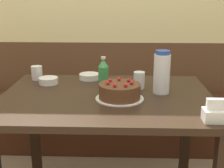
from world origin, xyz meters
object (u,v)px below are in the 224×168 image
bowl_rice_small (89,76)px  glass_tumbler_short (37,73)px  water_pitcher (162,72)px  bowl_soup_white (48,81)px  napkin_holder (216,113)px  glass_water_tall (139,80)px  bench_seat (112,123)px  soju_bottle (103,73)px  birthday_cake (120,91)px

bowl_rice_small → glass_tumbler_short: bearing=-176.6°
water_pitcher → bowl_soup_white: water_pitcher is taller
napkin_holder → glass_water_tall: (-0.31, 0.49, 0.01)m
glass_water_tall → glass_tumbler_short: bearing=165.2°
glass_water_tall → bowl_rice_small: bearing=148.6°
bowl_rice_small → glass_water_tall: size_ratio=1.34×
bench_seat → water_pitcher: bearing=-68.2°
napkin_holder → glass_water_tall: 0.58m
napkin_holder → glass_tumbler_short: (-0.98, 0.67, 0.01)m
soju_bottle → glass_water_tall: 0.22m
birthday_cake → bowl_soup_white: size_ratio=2.17×
water_pitcher → glass_water_tall: bearing=145.3°
water_pitcher → glass_water_tall: 0.16m
bench_seat → soju_bottle: bearing=-92.3°
napkin_holder → bench_seat: bearing=113.0°
bench_seat → glass_water_tall: glass_water_tall is taller
bowl_soup_white → bowl_rice_small: bearing=25.8°
glass_water_tall → bowl_soup_white: bearing=172.4°
birthday_cake → napkin_holder: 0.52m
bowl_soup_white → glass_water_tall: bearing=-7.6°
birthday_cake → bench_seat: bearing=94.8°
glass_water_tall → soju_bottle: bearing=170.7°
birthday_cake → water_pitcher: 0.27m
napkin_holder → bowl_rice_small: size_ratio=0.82×
birthday_cake → glass_water_tall: 0.23m
napkin_holder → bowl_rice_small: napkin_holder is taller
water_pitcher → bowl_rice_small: water_pitcher is taller
soju_bottle → napkin_holder: bearing=-44.8°
birthday_cake → soju_bottle: size_ratio=1.42×
soju_bottle → glass_water_tall: (0.22, -0.04, -0.04)m
bowl_soup_white → bowl_rice_small: 0.27m
bench_seat → bowl_soup_white: bearing=-121.3°
glass_water_tall → water_pitcher: bearing=-34.7°
soju_bottle → glass_water_tall: bearing=-9.3°
bowl_soup_white → napkin_holder: bearing=-32.8°
napkin_holder → water_pitcher: bearing=115.4°
soju_bottle → glass_tumbler_short: 0.47m
bench_seat → napkin_holder: bearing=-67.0°
water_pitcher → glass_water_tall: water_pitcher is taller
bench_seat → birthday_cake: bearing=-85.2°
bowl_soup_white → glass_tumbler_short: bearing=134.8°
bowl_rice_small → glass_tumbler_short: glass_tumbler_short is taller
napkin_holder → bowl_rice_small: (-0.63, 0.69, -0.02)m
soju_bottle → bowl_rice_small: 0.20m
glass_tumbler_short → napkin_holder: bearing=-34.3°
birthday_cake → soju_bottle: (-0.10, 0.24, 0.04)m
soju_bottle → bowl_soup_white: (-0.35, 0.04, -0.07)m
soju_bottle → napkin_holder: soju_bottle is taller
birthday_cake → glass_water_tall: (0.11, 0.20, 0.01)m
birthday_cake → glass_water_tall: birthday_cake is taller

